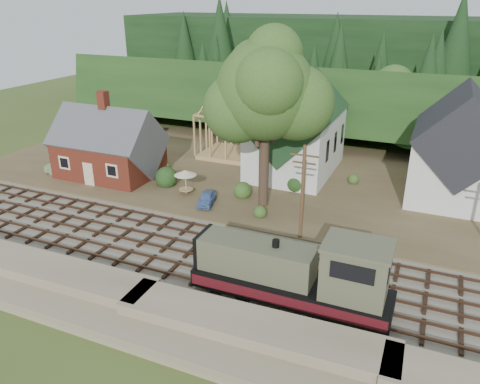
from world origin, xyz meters
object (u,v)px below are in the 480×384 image
at_px(car_green, 63,168).
at_px(patio_set, 185,174).
at_px(car_red, 455,200).
at_px(locomotive, 298,275).
at_px(car_blue, 207,198).

height_order(car_green, patio_set, patio_set).
bearing_deg(car_green, car_red, -89.64).
bearing_deg(car_red, car_green, 111.63).
height_order(locomotive, car_green, locomotive).
relative_size(locomotive, car_red, 2.64).
bearing_deg(patio_set, car_green, -178.19).
bearing_deg(car_green, patio_set, -98.66).
bearing_deg(locomotive, patio_set, 140.34).
height_order(locomotive, patio_set, locomotive).
relative_size(car_blue, patio_set, 1.38).
xyz_separation_m(car_red, patio_set, (-24.13, -7.00, 1.41)).
xyz_separation_m(locomotive, patio_set, (-15.09, 12.51, 0.18)).
bearing_deg(car_red, locomotive, 165.96).
height_order(locomotive, car_red, locomotive).
xyz_separation_m(car_green, patio_set, (14.97, 0.47, 1.43)).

